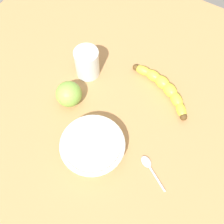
# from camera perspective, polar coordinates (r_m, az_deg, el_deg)

# --- Properties ---
(wooden_tabletop) EXTENTS (1.20, 1.20, 0.03)m
(wooden_tabletop) POSITION_cam_1_polar(r_m,az_deg,el_deg) (0.87, -0.73, 0.00)
(wooden_tabletop) COLOR #AE7E4D
(wooden_tabletop) RESTS_ON ground
(banana) EXTENTS (0.23, 0.12, 0.04)m
(banana) POSITION_cam_1_polar(r_m,az_deg,el_deg) (0.89, 10.55, 4.92)
(banana) COLOR yellow
(banana) RESTS_ON wooden_tabletop
(smoothie_glass) EXTENTS (0.08, 0.08, 0.10)m
(smoothie_glass) POSITION_cam_1_polar(r_m,az_deg,el_deg) (0.90, -5.07, 9.81)
(smoothie_glass) COLOR silver
(smoothie_glass) RESTS_ON wooden_tabletop
(ceramic_bowl) EXTENTS (0.18, 0.18, 0.05)m
(ceramic_bowl) POSITION_cam_1_polar(r_m,az_deg,el_deg) (0.78, -3.93, -6.94)
(ceramic_bowl) COLOR white
(ceramic_bowl) RESTS_ON wooden_tabletop
(green_apple_fruit) EXTENTS (0.08, 0.08, 0.08)m
(green_apple_fruit) POSITION_cam_1_polar(r_m,az_deg,el_deg) (0.85, -8.77, 3.63)
(green_apple_fruit) COLOR #84B747
(green_apple_fruit) RESTS_ON wooden_tabletop
(teaspoon) EXTENTS (0.10, 0.07, 0.01)m
(teaspoon) POSITION_cam_1_polar(r_m,az_deg,el_deg) (0.79, 7.21, -10.38)
(teaspoon) COLOR silver
(teaspoon) RESTS_ON wooden_tabletop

